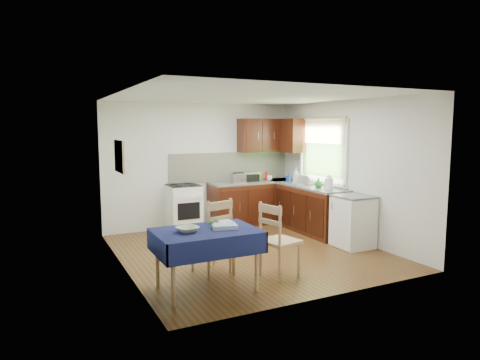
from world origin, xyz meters
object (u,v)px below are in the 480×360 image
chair_far (213,234)px  dish_rack (304,183)px  dining_table (206,238)px  toaster (238,178)px  kettle (329,183)px  chair_near (277,238)px  sandwich_press (250,177)px

chair_far → dish_rack: dish_rack is taller
dining_table → toaster: toaster is taller
chair_far → kettle: 2.80m
kettle → dining_table: bearing=-154.9°
chair_near → kettle: size_ratio=3.88×
toaster → dining_table: bearing=-128.3°
chair_far → chair_near: chair_far is taller
dish_rack → kettle: (0.01, -0.76, 0.09)m
dish_rack → toaster: bearing=147.0°
chair_far → dish_rack: 3.09m
dining_table → chair_far: bearing=36.9°
sandwich_press → chair_far: bearing=-138.6°
dining_table → toaster: bearing=35.2°
chair_near → dish_rack: bearing=-55.8°
dining_table → toaster: size_ratio=4.47×
chair_far → kettle: (2.63, 0.84, 0.46)m
dining_table → sandwich_press: (2.22, 3.09, 0.33)m
dining_table → toaster: (1.89, 2.96, 0.34)m
chair_far → toaster: bearing=-137.3°
chair_far → toaster: 2.92m
toaster → kettle: size_ratio=1.07×
toaster → chair_far: bearing=-128.7°
chair_near → dish_rack: dish_rack is taller
sandwich_press → kettle: (0.73, -1.71, 0.02)m
dish_rack → chair_near: bearing=-126.9°
dining_table → chair_near: chair_near is taller
kettle → chair_far: bearing=-162.2°
toaster → dish_rack: toaster is taller
chair_near → sandwich_press: sandwich_press is taller
dish_rack → chair_far: bearing=-143.5°
chair_near → dish_rack: size_ratio=2.52×
chair_far → chair_near: 0.88m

